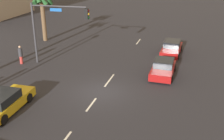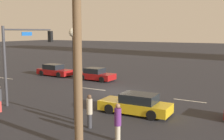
{
  "view_description": "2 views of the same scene",
  "coord_description": "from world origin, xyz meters",
  "px_view_note": "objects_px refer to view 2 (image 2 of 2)",
  "views": [
    {
      "loc": [
        -17.56,
        -6.07,
        9.22
      ],
      "look_at": [
        0.62,
        -0.69,
        1.61
      ],
      "focal_mm": 43.85,
      "sensor_mm": 36.0,
      "label": 1
    },
    {
      "loc": [
        -11.83,
        21.14,
        5.34
      ],
      "look_at": [
        0.56,
        -0.59,
        1.84
      ],
      "focal_mm": 44.51,
      "sensor_mm": 36.0,
      "label": 2
    }
  ],
  "objects_px": {
    "car_2": "(136,104)",
    "streetlamp": "(74,55)",
    "car_3": "(55,70)",
    "pedestrian_0": "(90,110)",
    "traffic_signal": "(24,50)",
    "pedestrian_2": "(118,121)",
    "car_0": "(96,75)"
  },
  "relations": [
    {
      "from": "car_2",
      "to": "streetlamp",
      "type": "height_order",
      "value": "streetlamp"
    },
    {
      "from": "car_3",
      "to": "pedestrian_0",
      "type": "height_order",
      "value": "pedestrian_0"
    },
    {
      "from": "traffic_signal",
      "to": "streetlamp",
      "type": "distance_m",
      "value": 6.67
    },
    {
      "from": "streetlamp",
      "to": "pedestrian_0",
      "type": "xyz_separation_m",
      "value": [
        -1.56,
        0.73,
        -2.93
      ]
    },
    {
      "from": "streetlamp",
      "to": "pedestrian_2",
      "type": "distance_m",
      "value": 5.07
    },
    {
      "from": "streetlamp",
      "to": "pedestrian_0",
      "type": "bearing_deg",
      "value": 154.9
    },
    {
      "from": "car_3",
      "to": "pedestrian_2",
      "type": "bearing_deg",
      "value": 139.4
    },
    {
      "from": "car_3",
      "to": "car_0",
      "type": "bearing_deg",
      "value": 178.32
    },
    {
      "from": "car_0",
      "to": "car_2",
      "type": "relative_size",
      "value": 0.87
    },
    {
      "from": "car_0",
      "to": "streetlamp",
      "type": "bearing_deg",
      "value": 117.77
    },
    {
      "from": "car_0",
      "to": "streetlamp",
      "type": "xyz_separation_m",
      "value": [
        -6.43,
        12.22,
        3.33
      ]
    },
    {
      "from": "traffic_signal",
      "to": "pedestrian_2",
      "type": "distance_m",
      "value": 11.18
    },
    {
      "from": "car_3",
      "to": "pedestrian_2",
      "type": "height_order",
      "value": "pedestrian_2"
    },
    {
      "from": "car_2",
      "to": "pedestrian_2",
      "type": "height_order",
      "value": "pedestrian_2"
    },
    {
      "from": "car_0",
      "to": "car_2",
      "type": "bearing_deg",
      "value": 134.63
    },
    {
      "from": "car_2",
      "to": "pedestrian_0",
      "type": "distance_m",
      "value": 3.92
    },
    {
      "from": "car_3",
      "to": "traffic_signal",
      "type": "distance_m",
      "value": 12.48
    },
    {
      "from": "car_2",
      "to": "car_3",
      "type": "distance_m",
      "value": 17.84
    },
    {
      "from": "traffic_signal",
      "to": "streetlamp",
      "type": "relative_size",
      "value": 1.03
    },
    {
      "from": "traffic_signal",
      "to": "streetlamp",
      "type": "bearing_deg",
      "value": 162.02
    },
    {
      "from": "car_3",
      "to": "streetlamp",
      "type": "distance_m",
      "value": 17.92
    },
    {
      "from": "pedestrian_0",
      "to": "car_0",
      "type": "bearing_deg",
      "value": -58.31
    },
    {
      "from": "car_0",
      "to": "pedestrian_0",
      "type": "xyz_separation_m",
      "value": [
        -7.99,
        12.95,
        0.4
      ]
    },
    {
      "from": "pedestrian_0",
      "to": "pedestrian_2",
      "type": "relative_size",
      "value": 1.0
    },
    {
      "from": "car_0",
      "to": "pedestrian_0",
      "type": "bearing_deg",
      "value": 121.69
    },
    {
      "from": "traffic_signal",
      "to": "pedestrian_2",
      "type": "relative_size",
      "value": 3.02
    },
    {
      "from": "pedestrian_0",
      "to": "pedestrian_2",
      "type": "xyz_separation_m",
      "value": [
        -2.25,
        0.87,
        -0.01
      ]
    },
    {
      "from": "car_3",
      "to": "streetlamp",
      "type": "bearing_deg",
      "value": 135.28
    },
    {
      "from": "car_2",
      "to": "pedestrian_2",
      "type": "relative_size",
      "value": 2.49
    },
    {
      "from": "pedestrian_0",
      "to": "streetlamp",
      "type": "bearing_deg",
      "value": -25.1
    },
    {
      "from": "pedestrian_2",
      "to": "car_0",
      "type": "bearing_deg",
      "value": -53.45
    },
    {
      "from": "car_0",
      "to": "traffic_signal",
      "type": "height_order",
      "value": "traffic_signal"
    }
  ]
}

